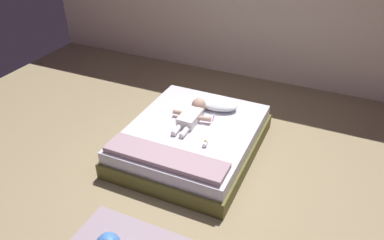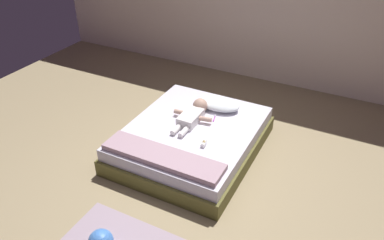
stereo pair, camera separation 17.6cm
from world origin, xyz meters
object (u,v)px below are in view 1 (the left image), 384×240
object	(u,v)px
bed	(192,139)
baby	(193,114)
baby_bottle	(205,143)
pillow	(217,103)
toothbrush	(214,118)

from	to	relation	value
bed	baby	distance (m)	0.30
baby_bottle	pillow	bearing A→B (deg)	102.64
pillow	baby	size ratio (longest dim) A/B	0.79
baby	pillow	bearing A→B (deg)	66.90
bed	toothbrush	world-z (taller)	toothbrush
baby_bottle	toothbrush	bearing A→B (deg)	102.26
pillow	baby_bottle	size ratio (longest dim) A/B	4.81
bed	baby	bearing A→B (deg)	112.02
baby	baby_bottle	bearing A→B (deg)	-51.04
baby	bed	bearing A→B (deg)	-67.98
toothbrush	pillow	bearing A→B (deg)	103.44
baby	toothbrush	distance (m)	0.26
bed	baby_bottle	xyz separation A→B (m)	(0.27, -0.26, 0.20)
baby	baby_bottle	size ratio (longest dim) A/B	6.11
bed	pillow	distance (m)	0.60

